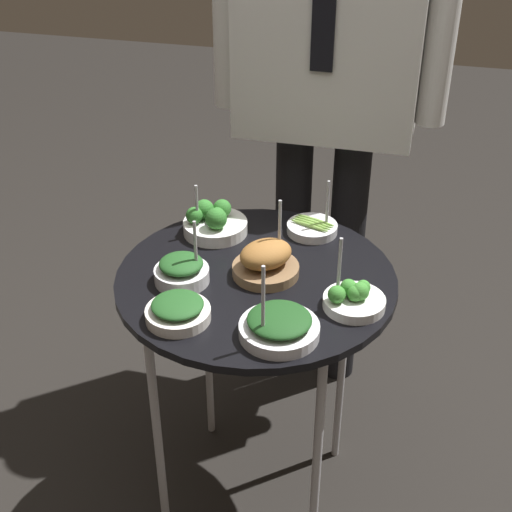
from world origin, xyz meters
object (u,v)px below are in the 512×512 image
object	(u,v)px
serving_cart	(256,297)
bowl_roast_near_rim	(266,261)
bowl_spinach_back_right	(178,311)
bowl_spinach_front_center	(279,326)
waiter_figure	(330,45)
bowl_broccoli_front_left	(214,222)
bowl_asparagus_back_left	(312,227)
bowl_spinach_far_rim	(182,271)
bowl_broccoli_front_right	(353,298)

from	to	relation	value
serving_cart	bowl_roast_near_rim	bearing A→B (deg)	28.51
bowl_roast_near_rim	bowl_spinach_back_right	bearing A→B (deg)	-122.70
bowl_spinach_front_center	bowl_spinach_back_right	xyz separation A→B (m)	(-0.20, -0.00, -0.00)
bowl_spinach_back_right	bowl_spinach_front_center	bearing A→B (deg)	0.05
bowl_spinach_back_right	waiter_figure	world-z (taller)	waiter_figure
bowl_broccoli_front_left	bowl_asparagus_back_left	size ratio (longest dim) A/B	1.12
serving_cart	bowl_spinach_far_rim	world-z (taller)	bowl_spinach_far_rim
waiter_figure	bowl_spinach_back_right	bearing A→B (deg)	-102.28
bowl_broccoli_front_left	bowl_broccoli_front_right	xyz separation A→B (m)	(0.36, -0.22, -0.01)
bowl_roast_near_rim	bowl_spinach_back_right	world-z (taller)	bowl_roast_near_rim
bowl_broccoli_front_left	bowl_spinach_far_rim	distance (m)	0.21
bowl_spinach_back_right	bowl_broccoli_front_left	size ratio (longest dim) A/B	0.85
bowl_broccoli_front_left	bowl_roast_near_rim	bearing A→B (deg)	-41.37
bowl_roast_near_rim	bowl_broccoli_front_right	distance (m)	0.21
bowl_roast_near_rim	bowl_broccoli_front_left	world-z (taller)	bowl_roast_near_rim
bowl_roast_near_rim	bowl_spinach_back_right	xyz separation A→B (m)	(-0.13, -0.20, -0.01)
bowl_spinach_front_center	waiter_figure	bearing A→B (deg)	93.55
bowl_roast_near_rim	bowl_asparagus_back_left	size ratio (longest dim) A/B	1.22
bowl_roast_near_rim	bowl_broccoli_front_left	size ratio (longest dim) A/B	1.09
bowl_broccoli_front_right	bowl_asparagus_back_left	world-z (taller)	bowl_broccoli_front_right
bowl_broccoli_front_right	waiter_figure	xyz separation A→B (m)	(-0.17, 0.60, 0.33)
bowl_broccoli_front_left	bowl_spinach_far_rim	world-z (taller)	bowl_spinach_far_rim
bowl_spinach_far_rim	bowl_broccoli_front_left	bearing A→B (deg)	89.12
bowl_spinach_front_center	bowl_asparagus_back_left	xyz separation A→B (m)	(-0.01, 0.40, -0.01)
serving_cart	bowl_roast_near_rim	size ratio (longest dim) A/B	4.15
bowl_spinach_back_right	bowl_broccoli_front_left	world-z (taller)	bowl_broccoli_front_left
bowl_broccoli_front_right	bowl_asparagus_back_left	bearing A→B (deg)	116.14
serving_cart	waiter_figure	bearing A→B (deg)	84.74
bowl_roast_near_rim	bowl_broccoli_front_right	xyz separation A→B (m)	(0.20, -0.07, -0.01)
bowl_roast_near_rim	bowl_broccoli_front_right	world-z (taller)	bowl_roast_near_rim
bowl_spinach_front_center	serving_cart	bearing A→B (deg)	116.68
bowl_spinach_far_rim	waiter_figure	world-z (taller)	waiter_figure
bowl_roast_near_rim	bowl_spinach_front_center	distance (m)	0.21
bowl_spinach_front_center	bowl_roast_near_rim	bearing A→B (deg)	110.85
serving_cart	bowl_spinach_back_right	bearing A→B (deg)	-119.96
bowl_roast_near_rim	waiter_figure	bearing A→B (deg)	86.69
bowl_spinach_front_center	waiter_figure	world-z (taller)	waiter_figure
bowl_spinach_front_center	bowl_broccoli_front_right	size ratio (longest dim) A/B	1.10
bowl_spinach_front_center	bowl_broccoli_front_right	bearing A→B (deg)	46.07
bowl_spinach_back_right	waiter_figure	xyz separation A→B (m)	(0.16, 0.73, 0.34)
bowl_spinach_back_right	bowl_broccoli_front_left	distance (m)	0.34
bowl_asparagus_back_left	waiter_figure	distance (m)	0.47
bowl_roast_near_rim	bowl_asparagus_back_left	xyz separation A→B (m)	(0.06, 0.20, -0.02)
waiter_figure	bowl_broccoli_front_left	bearing A→B (deg)	-116.52
bowl_spinach_back_right	bowl_roast_near_rim	bearing A→B (deg)	57.30
bowl_spinach_front_center	bowl_asparagus_back_left	distance (m)	0.40
bowl_spinach_back_right	waiter_figure	size ratio (longest dim) A/B	0.08
bowl_roast_near_rim	bowl_asparagus_back_left	distance (m)	0.21
bowl_spinach_front_center	bowl_broccoli_front_left	size ratio (longest dim) A/B	1.16
bowl_spinach_far_rim	bowl_broccoli_front_right	bearing A→B (deg)	-0.07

